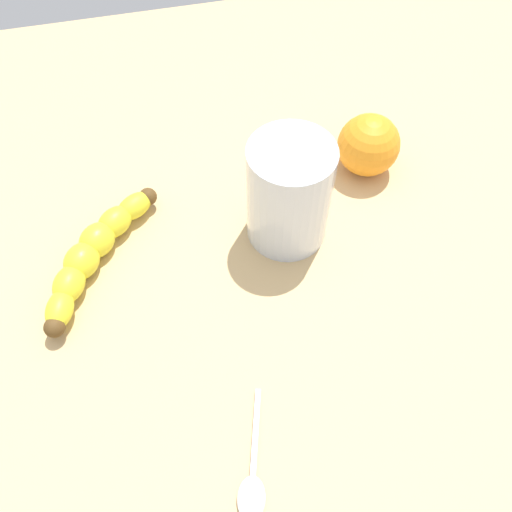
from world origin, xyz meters
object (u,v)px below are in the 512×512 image
at_px(smoothie_glass, 289,194).
at_px(teaspoon, 252,489).
at_px(banana, 94,252).
at_px(orange_fruit, 368,145).

bearing_deg(smoothie_glass, teaspoon, 158.76).
bearing_deg(banana, orange_fruit, 138.22).
height_order(banana, teaspoon, banana).
bearing_deg(banana, smoothie_glass, 125.42).
height_order(smoothie_glass, teaspoon, smoothie_glass).
xyz_separation_m(banana, orange_fruit, (0.07, -0.33, 0.02)).
xyz_separation_m(banana, teaspoon, (-0.27, -0.11, -0.01)).
relative_size(banana, smoothie_glass, 1.35).
distance_m(smoothie_glass, teaspoon, 0.28).
relative_size(smoothie_glass, orange_fruit, 1.68).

